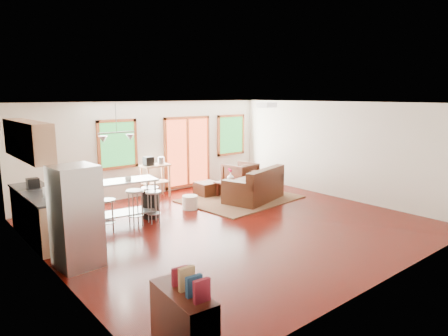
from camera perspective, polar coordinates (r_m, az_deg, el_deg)
floor at (r=8.77m, az=1.26°, el=-8.07°), size 7.50×7.00×0.02m
ceiling at (r=8.32m, az=1.33°, el=9.30°), size 7.50×7.00×0.02m
back_wall at (r=11.31m, az=-10.40°, el=2.76°), size 7.50×0.02×2.60m
left_wall at (r=6.68m, az=-23.98°, el=-3.21°), size 0.02×7.00×2.60m
right_wall at (r=11.24m, az=15.98°, el=2.49°), size 0.02×7.00×2.60m
front_wall at (r=6.29m, az=22.72°, el=-3.95°), size 7.50×0.02×2.60m
window_left at (r=10.80m, az=-14.95°, el=3.30°), size 1.10×0.05×1.30m
french_doors at (r=11.92m, az=-5.21°, el=2.31°), size 1.60×0.05×2.10m
window_right at (r=12.90m, az=1.02°, el=4.75°), size 1.10×0.05×1.30m
rug at (r=10.78m, az=2.38°, el=-4.42°), size 3.09×2.49×0.03m
loveseat at (r=10.56m, az=4.48°, el=-2.85°), size 1.88×1.39×0.90m
coffee_table at (r=11.13m, az=1.50°, el=-2.09°), size 1.14×0.79×0.42m
armchair at (r=11.99m, az=2.31°, el=-0.88°), size 0.93×0.89×0.85m
ottoman at (r=11.16m, az=-2.45°, el=-2.99°), size 0.58×0.58×0.38m
pouf at (r=9.89m, az=-4.88°, el=-4.90°), size 0.41×0.41×0.33m
vase at (r=11.23m, az=0.92°, el=-1.13°), size 0.25×0.26×0.35m
book at (r=11.25m, az=2.22°, el=-1.06°), size 0.20×0.03×0.27m
cabinets at (r=8.44m, az=-25.16°, el=-3.21°), size 0.64×2.24×2.30m
refrigerator at (r=6.90m, az=-20.30°, el=-6.52°), size 0.73×0.70×1.67m
island at (r=8.84m, az=-14.58°, el=-3.67°), size 1.61×0.82×0.98m
cup at (r=8.76m, az=-13.53°, el=-1.44°), size 0.16×0.14×0.13m
bar_stool_a at (r=8.47m, az=-16.27°, el=-5.49°), size 0.42×0.42×0.69m
bar_stool_b at (r=8.68m, az=-12.57°, el=-4.40°), size 0.38×0.38×0.79m
bar_stool_c at (r=8.83m, az=-10.04°, el=-4.43°), size 0.38×0.38×0.72m
trash_can at (r=9.26m, az=-10.48°, el=-4.85°), size 0.40×0.40×0.72m
kitchen_cart at (r=10.95m, az=-9.93°, el=-0.20°), size 0.75×0.49×1.15m
bookshelf at (r=4.49m, az=-5.79°, el=-21.39°), size 0.41×0.90×1.04m
ceiling_flush at (r=9.86m, az=6.16°, el=8.95°), size 0.35×0.35×0.12m
pendant_light at (r=8.61m, az=-15.05°, el=4.23°), size 0.80×0.18×0.79m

